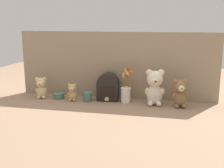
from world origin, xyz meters
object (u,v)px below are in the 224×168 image
(teddy_bear_medium, at_px, (180,93))
(teddy_bear_large, at_px, (155,87))
(decorative_tin_short, at_px, (59,96))
(teddy_bear_small, at_px, (41,87))
(teddy_bear_tiny, at_px, (72,92))
(flower_vase, at_px, (126,91))
(vintage_radio, at_px, (108,87))
(decorative_tin_tall, at_px, (88,97))

(teddy_bear_medium, bearing_deg, teddy_bear_large, 175.04)
(teddy_bear_large, height_order, decorative_tin_short, teddy_bear_large)
(teddy_bear_small, xyz_separation_m, decorative_tin_short, (0.16, 0.02, -0.08))
(teddy_bear_medium, height_order, teddy_bear_tiny, teddy_bear_medium)
(teddy_bear_medium, xyz_separation_m, flower_vase, (-0.45, 0.04, -0.02))
(flower_vase, xyz_separation_m, decorative_tin_short, (-0.61, -0.01, -0.08))
(flower_vase, relative_size, vintage_radio, 1.30)
(teddy_bear_medium, xyz_separation_m, vintage_radio, (-0.61, 0.07, -0.00))
(decorative_tin_tall, bearing_deg, vintage_radio, 21.44)
(teddy_bear_large, xyz_separation_m, teddy_bear_small, (-1.01, -0.00, -0.06))
(teddy_bear_medium, height_order, vintage_radio, vintage_radio)
(teddy_bear_small, relative_size, decorative_tin_tall, 2.43)
(vintage_radio, bearing_deg, flower_vase, -10.02)
(vintage_radio, xyz_separation_m, decorative_tin_short, (-0.45, -0.03, -0.09))
(flower_vase, relative_size, decorative_tin_tall, 3.98)
(teddy_bear_large, bearing_deg, decorative_tin_tall, -179.05)
(flower_vase, distance_m, decorative_tin_tall, 0.34)
(teddy_bear_medium, relative_size, decorative_tin_short, 2.22)
(teddy_bear_small, bearing_deg, vintage_radio, 5.52)
(teddy_bear_tiny, height_order, vintage_radio, vintage_radio)
(teddy_bear_medium, distance_m, teddy_bear_small, 1.22)
(decorative_tin_short, bearing_deg, teddy_bear_small, -171.25)
(teddy_bear_large, distance_m, flower_vase, 0.25)
(teddy_bear_large, relative_size, decorative_tin_tall, 3.78)
(teddy_bear_tiny, bearing_deg, decorative_tin_short, 162.11)
(teddy_bear_large, distance_m, vintage_radio, 0.41)
(teddy_bear_medium, relative_size, vintage_radio, 0.96)
(teddy_bear_large, distance_m, decorative_tin_short, 0.87)
(decorative_tin_short, bearing_deg, flower_vase, 0.49)
(vintage_radio, bearing_deg, teddy_bear_tiny, -164.70)
(teddy_bear_large, xyz_separation_m, decorative_tin_tall, (-0.58, -0.01, -0.12))
(teddy_bear_large, bearing_deg, teddy_bear_small, -179.85)
(teddy_bear_large, xyz_separation_m, teddy_bear_medium, (0.21, -0.02, -0.04))
(teddy_bear_large, xyz_separation_m, vintage_radio, (-0.41, 0.06, -0.04))
(teddy_bear_medium, distance_m, flower_vase, 0.45)
(teddy_bear_large, xyz_separation_m, decorative_tin_short, (-0.86, 0.02, -0.13))
(teddy_bear_small, relative_size, flower_vase, 0.61)
(teddy_bear_tiny, bearing_deg, vintage_radio, 15.30)
(decorative_tin_tall, bearing_deg, teddy_bear_large, 0.95)
(teddy_bear_medium, height_order, teddy_bear_small, teddy_bear_medium)
(teddy_bear_small, relative_size, decorative_tin_short, 1.84)
(teddy_bear_small, bearing_deg, flower_vase, 2.18)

